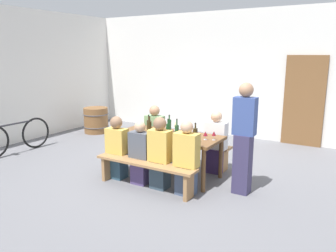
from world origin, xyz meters
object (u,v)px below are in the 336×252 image
wine_bottle_3 (169,126)px  standing_host (244,140)px  wine_bottle_5 (150,127)px  wine_glass_3 (214,134)px  wine_glass_2 (176,125)px  wine_barrel (96,120)px  bench_near (145,168)px  wine_bottle_2 (195,135)px  wine_glass_0 (144,127)px  seated_guest_far_0 (155,135)px  seated_guest_near_3 (186,160)px  tasting_table (168,139)px  wooden_door (304,101)px  wine_glass_1 (205,134)px  wine_bottle_0 (168,130)px  seated_guest_near_1 (140,155)px  seated_guest_near_2 (160,154)px  bench_far (187,147)px  wine_bottle_4 (177,130)px  seated_guest_far_1 (216,144)px  parked_bicycle_0 (15,137)px  wine_bottle_1 (149,125)px

wine_bottle_3 → standing_host: 1.46m
wine_bottle_5 → wine_glass_3: wine_bottle_5 is taller
wine_glass_2 → wine_barrel: bearing=156.3°
bench_near → wine_bottle_2: wine_bottle_2 is taller
bench_near → wine_bottle_5: wine_bottle_5 is taller
wine_glass_0 → seated_guest_far_0: 0.79m
wine_glass_0 → seated_guest_near_3: 1.22m
tasting_table → wine_bottle_5: bearing=-166.9°
wooden_door → bench_near: bearing=-112.5°
wine_glass_1 → wine_glass_2: (-0.76, 0.34, 0.01)m
wine_bottle_0 → seated_guest_near_1: bearing=-128.3°
wine_bottle_2 → seated_guest_near_2: 0.64m
bench_far → wine_bottle_4: 0.96m
seated_guest_near_2 → wine_bottle_5: bearing=46.9°
seated_guest_near_2 → wine_bottle_3: bearing=19.3°
wine_bottle_2 → wine_bottle_3: 0.83m
seated_guest_far_1 → wine_glass_1: bearing=5.2°
wine_glass_2 → standing_host: (1.42, -0.40, -0.01)m
parked_bicycle_0 → seated_guest_far_1: bearing=-72.9°
bench_near → bench_far: size_ratio=1.00×
wine_bottle_0 → seated_guest_far_1: bearing=53.4°
tasting_table → wine_glass_0: (-0.42, -0.11, 0.19)m
wine_bottle_2 → seated_guest_near_2: seated_guest_near_2 is taller
bench_far → wine_bottle_1: (-0.43, -0.68, 0.51)m
tasting_table → seated_guest_near_1: (-0.19, -0.57, -0.17)m
wine_glass_1 → standing_host: (0.66, -0.06, 0.01)m
wine_bottle_0 → wine_glass_2: (-0.15, 0.52, -0.02)m
tasting_table → wine_barrel: size_ratio=2.73×
wine_glass_0 → wine_glass_1: (1.14, 0.11, -0.02)m
wine_glass_2 → wine_glass_3: 0.93m
wine_bottle_0 → wine_bottle_2: size_ratio=0.98×
seated_guest_near_3 → wine_bottle_3: bearing=45.6°
tasting_table → wine_bottle_1: bearing=175.8°
seated_guest_near_1 → seated_guest_far_0: seated_guest_far_0 is taller
seated_guest_near_1 → seated_guest_far_1: 1.42m
tasting_table → wine_bottle_0: 0.29m
wine_barrel → tasting_table: bearing=-28.1°
wine_bottle_3 → wine_bottle_4: (0.28, -0.22, -0.01)m
bench_near → parked_bicycle_0: parked_bicycle_0 is taller
wooden_door → bench_far: (-1.68, -2.63, -0.70)m
bench_far → wine_glass_3: 1.19m
wine_glass_1 → wine_bottle_1: bearing=178.3°
tasting_table → standing_host: size_ratio=1.09×
seated_guest_far_1 → wine_barrel: (-4.05, 1.24, -0.19)m
bench_near → seated_guest_near_1: size_ratio=1.67×
wine_bottle_4 → parked_bicycle_0: (-3.75, -0.49, -0.49)m
seated_guest_near_2 → wine_bottle_0: bearing=11.4°
wine_bottle_3 → wine_glass_2: wine_bottle_3 is taller
wine_glass_3 → wine_bottle_5: bearing=-173.9°
seated_guest_near_3 → wine_barrel: (-4.05, 2.37, -0.21)m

